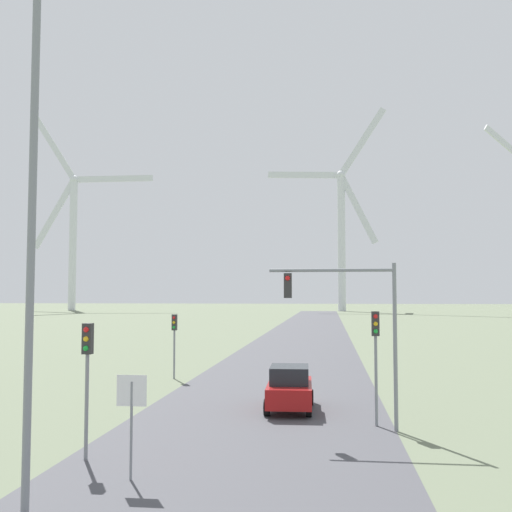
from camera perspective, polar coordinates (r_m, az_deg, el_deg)
name	(u,v)px	position (r m, az deg, el deg)	size (l,w,h in m)	color
road_surface	(297,350)	(52.12, 3.96, -8.92)	(10.00, 240.00, 0.01)	#47474C
streetlamp	(33,172)	(14.46, -20.47, 7.54)	(3.80, 0.32, 12.30)	gray
stop_sign_near	(132,406)	(16.36, -11.77, -13.83)	(0.81, 0.07, 2.69)	gray
traffic_light_post_near_left	(87,359)	(18.45, -15.78, -9.45)	(0.28, 0.33, 3.94)	gray
traffic_light_post_near_right	(376,342)	(22.59, 11.33, -8.03)	(0.28, 0.34, 4.16)	gray
traffic_light_post_mid_left	(174,331)	(34.68, -7.78, -7.13)	(0.28, 0.34, 3.64)	gray
traffic_light_mast_overhead	(350,310)	(21.72, 8.94, -5.13)	(4.53, 0.35, 5.91)	gray
car_approaching	(290,388)	(25.40, 3.23, -12.44)	(1.94, 4.16, 1.83)	maroon
wind_turbine_far_left	(73,225)	(188.91, -17.02, 2.81)	(36.43, 7.37, 60.08)	silver
wind_turbine_left	(341,223)	(172.84, 8.13, 3.10)	(34.35, 7.85, 57.63)	silver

